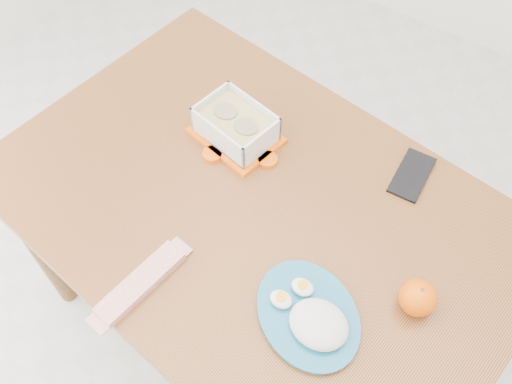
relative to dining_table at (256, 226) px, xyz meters
The scene contains 7 objects.
ground 0.66m from the dining_table, 152.54° to the left, with size 3.50×3.50×0.00m, color #B7B7B2.
dining_table is the anchor object (origin of this frame).
food_container 0.26m from the dining_table, 137.17° to the left, with size 0.24×0.20×0.09m.
orange_fruit 0.44m from the dining_table, ahead, with size 0.08×0.08×0.08m, color #FF4705.
rice_plate 0.33m from the dining_table, 34.56° to the right, with size 0.35×0.35×0.07m.
candy_bar 0.34m from the dining_table, 107.20° to the right, with size 0.22×0.05×0.02m, color #BC0F09.
smartphone 0.41m from the dining_table, 46.48° to the left, with size 0.07×0.15×0.01m, color black.
Camera 1 is at (0.46, -0.64, 1.90)m, focal length 40.00 mm.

